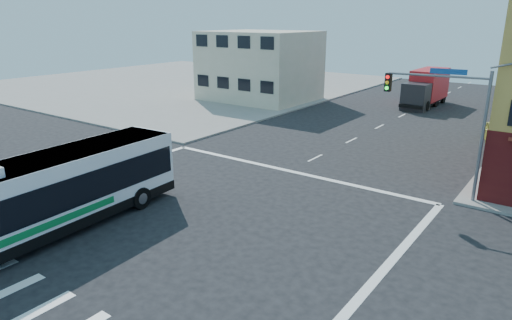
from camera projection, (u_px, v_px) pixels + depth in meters
The scene contains 7 objects.
ground at pixel (185, 222), 22.20m from camera, with size 120.00×120.00×0.00m, color black.
sidewalk_nw at pixel (182, 83), 68.84m from camera, with size 50.00×50.00×0.15m, color gray.
building_west at pixel (260, 66), 53.69m from camera, with size 12.06×10.06×8.00m.
signal_mast_ne at pixel (450, 108), 23.80m from camera, with size 7.91×1.13×8.07m.
transit_bus at pixel (45, 194), 20.37m from camera, with size 3.66×13.60×3.98m.
box_truck at pixel (426, 89), 50.59m from camera, with size 2.80×8.88×3.97m.
parked_car at pixel (496, 132), 36.29m from camera, with size 1.80×4.48×1.53m, color gold.
Camera 1 is at (14.75, -14.35, 9.51)m, focal length 32.00 mm.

